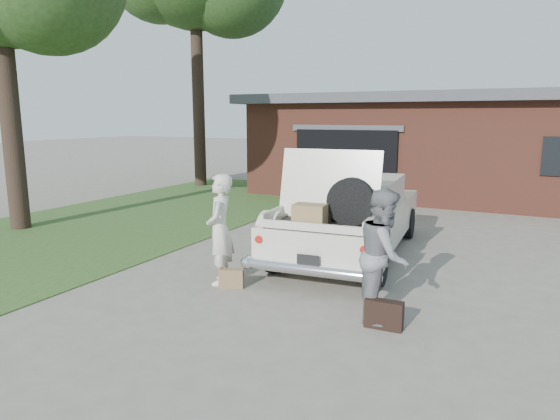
% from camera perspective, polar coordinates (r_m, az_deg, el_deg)
% --- Properties ---
extents(ground, '(90.00, 90.00, 0.00)m').
position_cam_1_polar(ground, '(7.88, -1.99, -8.61)').
color(ground, gray).
rests_on(ground, ground).
extents(grass_strip, '(6.00, 16.00, 0.02)m').
position_cam_1_polar(grass_strip, '(13.42, -16.55, -0.92)').
color(grass_strip, '#2D4C1E').
rests_on(grass_strip, ground).
extents(house, '(12.80, 7.80, 3.30)m').
position_cam_1_polar(house, '(18.20, 18.70, 7.18)').
color(house, brown).
rests_on(house, ground).
extents(sedan, '(2.37, 5.21, 2.08)m').
position_cam_1_polar(sedan, '(9.56, 8.02, -0.64)').
color(sedan, silver).
rests_on(sedan, ground).
extents(woman_left, '(0.62, 0.74, 1.73)m').
position_cam_1_polar(woman_left, '(7.83, -6.88, -2.22)').
color(woman_left, beige).
rests_on(woman_left, ground).
extents(woman_right, '(0.78, 0.93, 1.71)m').
position_cam_1_polar(woman_right, '(6.54, 11.84, -5.05)').
color(woman_right, gray).
rests_on(woman_right, ground).
extents(suitcase_left, '(0.40, 0.25, 0.29)m').
position_cam_1_polar(suitcase_left, '(7.77, -5.59, -7.80)').
color(suitcase_left, olive).
rests_on(suitcase_left, ground).
extents(suitcase_right, '(0.48, 0.17, 0.36)m').
position_cam_1_polar(suitcase_right, '(6.45, 11.79, -11.62)').
color(suitcase_right, black).
rests_on(suitcase_right, ground).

